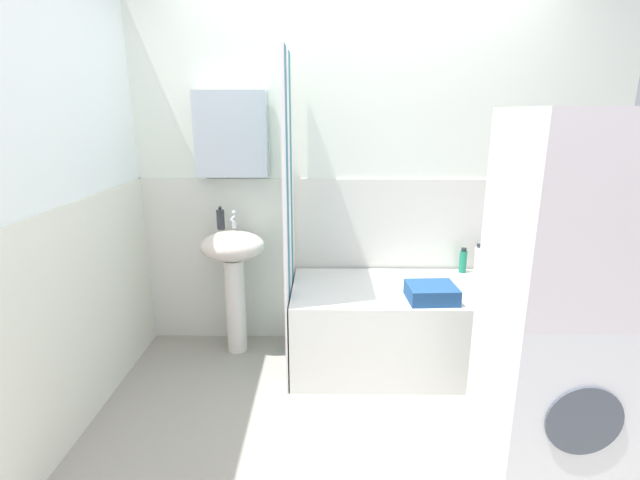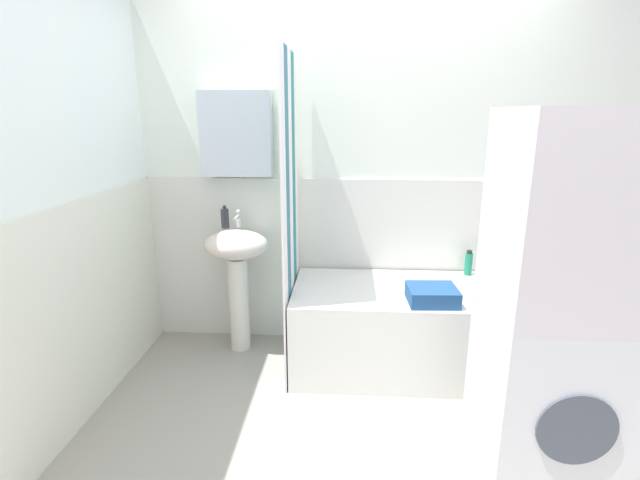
# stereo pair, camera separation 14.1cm
# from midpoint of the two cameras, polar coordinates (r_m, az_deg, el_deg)

# --- Properties ---
(ground_plane) EXTENTS (4.80, 5.60, 0.04)m
(ground_plane) POSITION_cam_midpoint_polar(r_m,az_deg,el_deg) (2.60, 7.37, -24.65)
(ground_plane) COLOR #9A978B
(wall_back_tiled) EXTENTS (3.60, 0.18, 2.40)m
(wall_back_tiled) POSITION_cam_midpoint_polar(r_m,az_deg,el_deg) (3.30, 5.83, 6.43)
(wall_back_tiled) COLOR white
(wall_back_tiled) RESTS_ON ground_plane
(wall_left_tiled) EXTENTS (0.07, 1.81, 2.40)m
(wall_left_tiled) POSITION_cam_midpoint_polar(r_m,az_deg,el_deg) (2.77, -26.65, 2.68)
(wall_left_tiled) COLOR white
(wall_left_tiled) RESTS_ON ground_plane
(sink) EXTENTS (0.44, 0.34, 0.87)m
(sink) POSITION_cam_midpoint_polar(r_m,az_deg,el_deg) (3.26, -8.86, -2.84)
(sink) COLOR silver
(sink) RESTS_ON ground_plane
(faucet) EXTENTS (0.03, 0.12, 0.12)m
(faucet) POSITION_cam_midpoint_polar(r_m,az_deg,el_deg) (3.26, -8.77, 2.54)
(faucet) COLOR silver
(faucet) RESTS_ON sink
(soap_dispenser) EXTENTS (0.05, 0.05, 0.16)m
(soap_dispenser) POSITION_cam_midpoint_polar(r_m,az_deg,el_deg) (3.26, -10.31, 2.66)
(soap_dispenser) COLOR #25272C
(soap_dispenser) RESTS_ON sink
(bathtub) EXTENTS (1.51, 0.74, 0.55)m
(bathtub) POSITION_cam_midpoint_polar(r_m,az_deg,el_deg) (3.19, 12.08, -10.48)
(bathtub) COLOR silver
(bathtub) RESTS_ON ground_plane
(shower_curtain) EXTENTS (0.01, 0.74, 2.00)m
(shower_curtain) POSITION_cam_midpoint_polar(r_m,az_deg,el_deg) (2.93, -2.22, 2.57)
(shower_curtain) COLOR white
(shower_curtain) RESTS_ON ground_plane
(body_wash_bottle) EXTENTS (0.06, 0.06, 0.17)m
(body_wash_bottle) POSITION_cam_midpoint_polar(r_m,az_deg,el_deg) (3.49, 22.41, -2.78)
(body_wash_bottle) COLOR #C94C69
(body_wash_bottle) RESTS_ON bathtub
(lotion_bottle) EXTENTS (0.06, 0.06, 0.21)m
(lotion_bottle) POSITION_cam_midpoint_polar(r_m,az_deg,el_deg) (3.43, 20.53, -2.51)
(lotion_bottle) COLOR white
(lotion_bottle) RESTS_ON bathtub
(shampoo_bottle) EXTENTS (0.05, 0.05, 0.18)m
(shampoo_bottle) POSITION_cam_midpoint_polar(r_m,az_deg,el_deg) (3.42, 18.80, -2.72)
(shampoo_bottle) COLOR #1B7C5C
(shampoo_bottle) RESTS_ON bathtub
(towel_folded) EXTENTS (0.30, 0.26, 0.09)m
(towel_folded) POSITION_cam_midpoint_polar(r_m,az_deg,el_deg) (2.88, 14.90, -6.50)
(towel_folded) COLOR navy
(towel_folded) RESTS_ON bathtub
(washer_dryer_stack) EXTENTS (0.56, 0.58, 1.67)m
(washer_dryer_stack) POSITION_cam_midpoint_polar(r_m,az_deg,el_deg) (2.28, 28.65, -7.56)
(washer_dryer_stack) COLOR white
(washer_dryer_stack) RESTS_ON ground_plane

